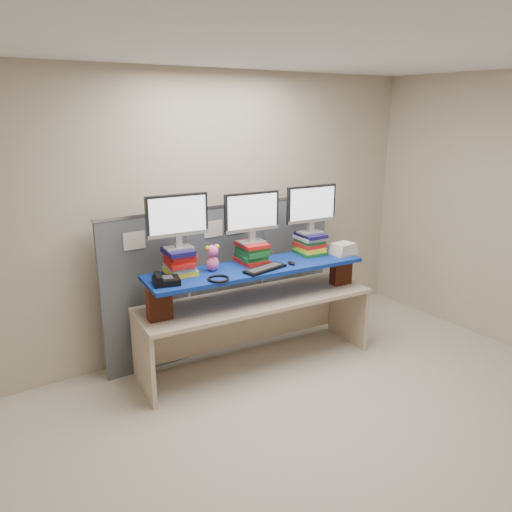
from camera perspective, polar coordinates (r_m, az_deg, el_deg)
room at (r=3.57m, az=10.94°, el=-0.52°), size 5.00×4.00×2.80m
cubicle_partition at (r=5.12m, az=-3.45°, el=-2.41°), size 2.60×0.06×1.53m
desk at (r=4.82m, az=-0.00°, el=-6.36°), size 2.33×0.88×0.69m
brick_pier_left at (r=4.33m, az=-11.00°, el=-5.40°), size 0.21×0.13×0.28m
brick_pier_right at (r=5.18m, az=9.68°, el=-1.66°), size 0.21×0.13×0.28m
blue_board at (r=4.67m, az=-0.00°, el=-1.40°), size 2.13×0.72×0.04m
book_stack_left at (r=4.46m, az=-8.74°, el=-0.64°), size 0.29×0.34×0.24m
book_stack_center at (r=4.75m, az=-0.48°, el=0.38°), size 0.27×0.32×0.20m
book_stack_right at (r=5.07m, az=6.18°, el=1.44°), size 0.28×0.32×0.21m
monitor_left at (r=4.36m, az=-8.97°, el=4.29°), size 0.55×0.18×0.48m
monitor_center at (r=4.65m, az=-0.48°, el=4.78°), size 0.55×0.18×0.48m
monitor_right at (r=4.99m, az=6.35°, el=5.66°), size 0.55×0.18×0.48m
keyboard at (r=4.55m, az=1.02°, el=-1.45°), size 0.45×0.22×0.03m
mouse at (r=4.72m, az=4.08°, el=-0.80°), size 0.08×0.11×0.03m
desk_phone at (r=4.26m, az=-10.33°, el=-2.73°), size 0.26×0.24×0.09m
headset at (r=4.31m, az=-4.31°, el=-2.60°), size 0.20×0.20×0.02m
plush_toy at (r=4.52m, az=-4.99°, el=-0.17°), size 0.14×0.11×0.24m
binder_stack at (r=5.10m, az=9.95°, el=0.78°), size 0.25×0.21×0.12m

